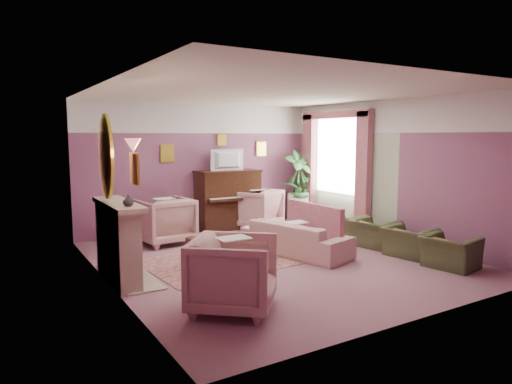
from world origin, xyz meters
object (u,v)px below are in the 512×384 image
piano (228,200)px  side_table (298,208)px  olive_chair_b (409,237)px  coffee_table (220,250)px  floral_armchair_front (233,270)px  sofa (296,232)px  floral_armchair_right (256,207)px  olive_chair_d (345,222)px  olive_chair_c (374,229)px  floral_armchair_left (165,218)px  olive_chair_a (450,247)px  television (229,158)px

piano → side_table: bearing=-4.0°
olive_chair_b → coffee_table: bearing=156.1°
coffee_table → floral_armchair_front: (-0.78, -1.94, 0.27)m
floral_armchair_front → side_table: floral_armchair_front is taller
sofa → olive_chair_b: bearing=-35.4°
floral_armchair_right → olive_chair_d: 2.11m
olive_chair_c → olive_chair_d: size_ratio=1.00×
coffee_table → olive_chair_b: olive_chair_b is taller
floral_armchair_left → olive_chair_b: (3.30, -3.13, -0.15)m
floral_armchair_left → olive_chair_a: size_ratio=1.26×
olive_chair_d → side_table: 1.98m
television → sofa: television is taller
sofa → floral_armchair_front: 2.80m
sofa → olive_chair_d: bearing=17.4°
television → side_table: (1.86, -0.08, -1.25)m
olive_chair_b → television: bearing=113.4°
floral_armchair_right → olive_chair_b: size_ratio=1.26×
piano → floral_armchair_left: piano is taller
floral_armchair_right → olive_chair_c: size_ratio=1.26×
piano → olive_chair_c: bearing=-61.4°
sofa → olive_chair_a: sofa is taller
side_table → sofa: bearing=-127.1°
floral_armchair_front → olive_chair_a: size_ratio=1.26×
television → olive_chair_d: television is taller
piano → olive_chair_a: piano is taller
floral_armchair_front → television: bearing=62.9°
floral_armchair_right → olive_chair_d: size_ratio=1.26×
olive_chair_c → olive_chair_d: (0.00, 0.82, 0.00)m
television → sofa: size_ratio=0.40×
piano → coffee_table: (-1.42, -2.40, -0.43)m
floral_armchair_front → olive_chair_b: 3.84m
floral_armchair_front → olive_chair_c: bearing=20.6°
television → floral_armchair_front: television is taller
floral_armchair_left → olive_chair_b: floral_armchair_left is taller
television → olive_chair_c: bearing=-60.9°
floral_armchair_front → side_table: bearing=46.1°
coffee_table → olive_chair_d: 3.03m
floral_armchair_right → olive_chair_b: 3.63m
television → olive_chair_d: size_ratio=1.01×
television → coffee_table: bearing=-121.0°
coffee_table → side_table: (3.27, 2.27, 0.12)m
television → side_table: television is taller
piano → floral_armchair_front: 4.87m
piano → television: size_ratio=1.75×
coffee_table → olive_chair_c: (3.01, -0.51, 0.12)m
floral_armchair_front → olive_chair_b: (3.79, 0.61, -0.15)m
floral_armchair_right → olive_chair_a: bearing=-76.8°
olive_chair_b → side_table: (0.27, 3.61, 0.01)m
floral_armchair_left → floral_armchair_right: bearing=8.9°
floral_armchair_left → olive_chair_b: bearing=-43.4°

